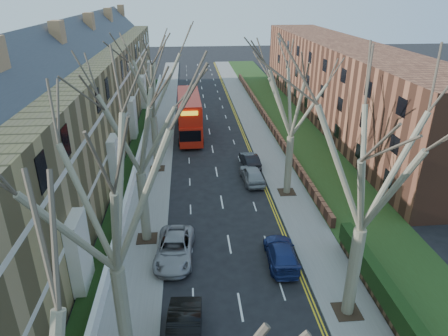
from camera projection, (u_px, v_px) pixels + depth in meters
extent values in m
cube|color=slate|center=(161.00, 132.00, 48.86)|extent=(3.00, 102.00, 0.12)
cube|color=slate|center=(257.00, 130.00, 49.85)|extent=(3.00, 102.00, 0.12)
cube|color=olive|center=(72.00, 114.00, 38.92)|extent=(9.00, 78.00, 10.00)
cube|color=#30343B|center=(62.00, 50.00, 36.46)|extent=(4.67, 78.00, 4.67)
cube|color=beige|center=(120.00, 127.00, 39.90)|extent=(0.12, 78.00, 0.35)
cube|color=beige|center=(116.00, 92.00, 38.47)|extent=(0.12, 78.00, 0.35)
cube|color=brown|center=(340.00, 82.00, 52.41)|extent=(8.00, 54.00, 10.00)
cube|color=brown|center=(265.00, 116.00, 53.41)|extent=(0.35, 54.00, 0.90)
cube|color=white|center=(140.00, 153.00, 41.22)|extent=(0.30, 78.00, 1.00)
cube|color=#243C15|center=(293.00, 128.00, 50.18)|extent=(6.00, 102.00, 0.06)
cylinder|color=#746C52|center=(123.00, 317.00, 17.80)|extent=(0.64, 0.64, 5.25)
cylinder|color=#746C52|center=(144.00, 207.00, 26.92)|extent=(0.64, 0.64, 5.07)
cube|color=#2D2116|center=(147.00, 238.00, 27.96)|extent=(1.40, 1.40, 0.05)
cylinder|color=#746C52|center=(156.00, 143.00, 37.79)|extent=(0.60, 0.60, 5.25)
cube|color=#2D2116|center=(157.00, 168.00, 38.86)|extent=(1.40, 1.40, 0.05)
cylinder|color=#746C52|center=(353.00, 273.00, 20.56)|extent=(0.64, 0.64, 5.25)
cube|color=#2D2116|center=(347.00, 311.00, 21.63)|extent=(1.40, 1.40, 0.05)
cylinder|color=#746C52|center=(289.00, 165.00, 33.32)|extent=(0.60, 0.60, 5.07)
cube|color=#2D2116|center=(287.00, 192.00, 34.35)|extent=(1.40, 1.40, 0.05)
cube|color=red|center=(190.00, 123.00, 47.72)|extent=(2.79, 11.34, 2.26)
cube|color=red|center=(189.00, 105.00, 46.84)|extent=(2.77, 10.78, 2.05)
cube|color=black|center=(190.00, 119.00, 47.53)|extent=(2.79, 10.44, 0.92)
cube|color=black|center=(189.00, 104.00, 46.79)|extent=(2.78, 10.21, 0.92)
imported|color=black|center=(184.00, 336.00, 19.29)|extent=(1.91, 4.85, 1.57)
imported|color=gray|center=(175.00, 249.00, 25.87)|extent=(2.73, 5.28, 1.42)
imported|color=navy|center=(281.00, 253.00, 25.53)|extent=(2.05, 4.63, 1.32)
imported|color=gray|center=(252.00, 174.00, 36.18)|extent=(2.07, 4.48, 1.49)
imported|color=black|center=(250.00, 160.00, 39.47)|extent=(1.77, 4.07, 1.30)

